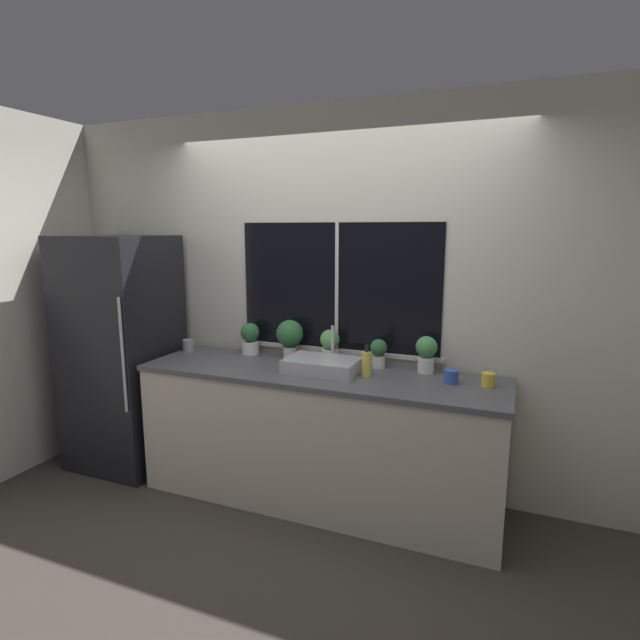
{
  "coord_description": "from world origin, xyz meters",
  "views": [
    {
      "loc": [
        1.21,
        -2.63,
        1.85
      ],
      "look_at": [
        0.01,
        0.32,
        1.27
      ],
      "focal_mm": 28.0,
      "sensor_mm": 36.0,
      "label": 1
    }
  ],
  "objects_px": {
    "potted_plant_center": "(330,345)",
    "soap_bottle": "(367,363)",
    "mug_yellow": "(488,380)",
    "potted_plant_far_right": "(426,352)",
    "potted_plant_left": "(290,335)",
    "potted_plant_right": "(379,352)",
    "refrigerator": "(122,352)",
    "sink": "(323,365)",
    "potted_plant_far_left": "(250,338)",
    "mug_grey": "(188,346)",
    "mug_blue": "(451,377)"
  },
  "relations": [
    {
      "from": "potted_plant_center",
      "to": "soap_bottle",
      "type": "xyz_separation_m",
      "value": [
        0.34,
        -0.23,
        -0.04
      ]
    },
    {
      "from": "mug_yellow",
      "to": "potted_plant_far_right",
      "type": "bearing_deg",
      "value": 158.24
    },
    {
      "from": "potted_plant_left",
      "to": "mug_yellow",
      "type": "relative_size",
      "value": 3.39
    },
    {
      "from": "potted_plant_right",
      "to": "refrigerator",
      "type": "bearing_deg",
      "value": -171.91
    },
    {
      "from": "sink",
      "to": "potted_plant_far_left",
      "type": "xyz_separation_m",
      "value": [
        -0.68,
        0.24,
        0.08
      ]
    },
    {
      "from": "potted_plant_far_left",
      "to": "soap_bottle",
      "type": "xyz_separation_m",
      "value": [
        0.98,
        -0.23,
        -0.04
      ]
    },
    {
      "from": "refrigerator",
      "to": "soap_bottle",
      "type": "bearing_deg",
      "value": 1.52
    },
    {
      "from": "potted_plant_right",
      "to": "mug_grey",
      "type": "xyz_separation_m",
      "value": [
        -1.48,
        -0.12,
        -0.06
      ]
    },
    {
      "from": "refrigerator",
      "to": "mug_blue",
      "type": "xyz_separation_m",
      "value": [
        2.49,
        0.1,
        0.06
      ]
    },
    {
      "from": "potted_plant_right",
      "to": "mug_blue",
      "type": "distance_m",
      "value": 0.54
    },
    {
      "from": "refrigerator",
      "to": "potted_plant_right",
      "type": "relative_size",
      "value": 9.15
    },
    {
      "from": "refrigerator",
      "to": "soap_bottle",
      "type": "xyz_separation_m",
      "value": [
        1.97,
        0.05,
        0.1
      ]
    },
    {
      "from": "potted_plant_far_left",
      "to": "mug_grey",
      "type": "distance_m",
      "value": 0.5
    },
    {
      "from": "potted_plant_far_right",
      "to": "soap_bottle",
      "type": "relative_size",
      "value": 1.18
    },
    {
      "from": "potted_plant_far_left",
      "to": "mug_blue",
      "type": "xyz_separation_m",
      "value": [
        1.51,
        -0.18,
        -0.08
      ]
    },
    {
      "from": "refrigerator",
      "to": "soap_bottle",
      "type": "height_order",
      "value": "refrigerator"
    },
    {
      "from": "potted_plant_far_left",
      "to": "potted_plant_left",
      "type": "relative_size",
      "value": 0.84
    },
    {
      "from": "sink",
      "to": "potted_plant_far_left",
      "type": "distance_m",
      "value": 0.73
    },
    {
      "from": "sink",
      "to": "potted_plant_left",
      "type": "relative_size",
      "value": 1.69
    },
    {
      "from": "potted_plant_far_left",
      "to": "mug_yellow",
      "type": "relative_size",
      "value": 2.85
    },
    {
      "from": "potted_plant_center",
      "to": "mug_grey",
      "type": "height_order",
      "value": "potted_plant_center"
    },
    {
      "from": "soap_bottle",
      "to": "mug_grey",
      "type": "distance_m",
      "value": 1.47
    },
    {
      "from": "potted_plant_right",
      "to": "mug_yellow",
      "type": "xyz_separation_m",
      "value": [
        0.72,
        -0.16,
        -0.07
      ]
    },
    {
      "from": "mug_yellow",
      "to": "mug_grey",
      "type": "bearing_deg",
      "value": 178.87
    },
    {
      "from": "potted_plant_center",
      "to": "refrigerator",
      "type": "bearing_deg",
      "value": -170.18
    },
    {
      "from": "potted_plant_center",
      "to": "mug_blue",
      "type": "distance_m",
      "value": 0.89
    },
    {
      "from": "potted_plant_center",
      "to": "mug_yellow",
      "type": "height_order",
      "value": "potted_plant_center"
    },
    {
      "from": "soap_bottle",
      "to": "mug_yellow",
      "type": "bearing_deg",
      "value": 5.35
    },
    {
      "from": "mug_blue",
      "to": "mug_grey",
      "type": "distance_m",
      "value": 1.99
    },
    {
      "from": "potted_plant_far_left",
      "to": "potted_plant_center",
      "type": "bearing_deg",
      "value": 0.0
    },
    {
      "from": "mug_grey",
      "to": "potted_plant_far_left",
      "type": "bearing_deg",
      "value": 13.68
    },
    {
      "from": "sink",
      "to": "potted_plant_far_right",
      "type": "relative_size",
      "value": 1.96
    },
    {
      "from": "potted_plant_left",
      "to": "potted_plant_center",
      "type": "bearing_deg",
      "value": 0.0
    },
    {
      "from": "sink",
      "to": "potted_plant_center",
      "type": "bearing_deg",
      "value": 99.65
    },
    {
      "from": "refrigerator",
      "to": "potted_plant_center",
      "type": "height_order",
      "value": "refrigerator"
    },
    {
      "from": "potted_plant_far_right",
      "to": "mug_grey",
      "type": "relative_size",
      "value": 2.61
    },
    {
      "from": "potted_plant_center",
      "to": "potted_plant_right",
      "type": "relative_size",
      "value": 1.2
    },
    {
      "from": "mug_blue",
      "to": "potted_plant_center",
      "type": "bearing_deg",
      "value": 168.34
    },
    {
      "from": "potted_plant_far_left",
      "to": "potted_plant_center",
      "type": "height_order",
      "value": "potted_plant_far_left"
    },
    {
      "from": "potted_plant_right",
      "to": "potted_plant_left",
      "type": "bearing_deg",
      "value": 180.0
    },
    {
      "from": "mug_grey",
      "to": "refrigerator",
      "type": "bearing_deg",
      "value": -161.88
    },
    {
      "from": "soap_bottle",
      "to": "refrigerator",
      "type": "bearing_deg",
      "value": -178.48
    },
    {
      "from": "mug_yellow",
      "to": "mug_grey",
      "type": "height_order",
      "value": "mug_grey"
    },
    {
      "from": "sink",
      "to": "soap_bottle",
      "type": "height_order",
      "value": "sink"
    },
    {
      "from": "refrigerator",
      "to": "potted_plant_center",
      "type": "relative_size",
      "value": 7.65
    },
    {
      "from": "mug_yellow",
      "to": "potted_plant_right",
      "type": "bearing_deg",
      "value": 167.5
    },
    {
      "from": "potted_plant_left",
      "to": "potted_plant_center",
      "type": "relative_size",
      "value": 1.2
    },
    {
      "from": "refrigerator",
      "to": "potted_plant_far_right",
      "type": "bearing_deg",
      "value": 6.97
    },
    {
      "from": "mug_blue",
      "to": "potted_plant_right",
      "type": "bearing_deg",
      "value": 160.7
    },
    {
      "from": "sink",
      "to": "potted_plant_far_right",
      "type": "xyz_separation_m",
      "value": [
        0.64,
        0.24,
        0.09
      ]
    }
  ]
}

